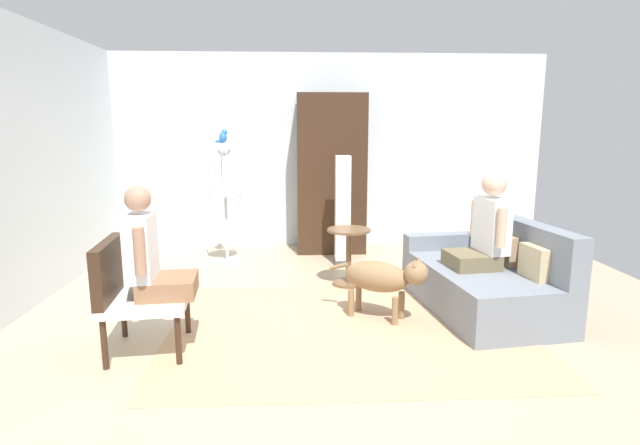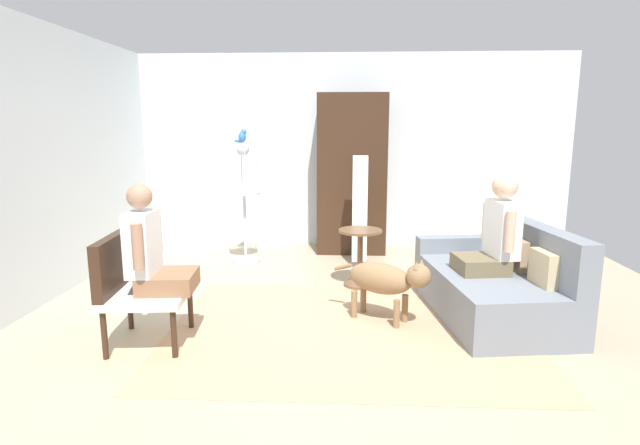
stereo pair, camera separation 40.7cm
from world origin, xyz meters
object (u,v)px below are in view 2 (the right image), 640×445
parrot (242,136)px  bird_cage_stand (244,202)px  person_on_couch (495,234)px  round_end_table (360,254)px  armchair (132,282)px  dog (386,279)px  armoire_cabinet (352,174)px  column_lamp (360,212)px  couch (497,284)px  person_on_armchair (151,251)px

parrot → bird_cage_stand: bearing=-0.0°
person_on_couch → round_end_table: person_on_couch is taller
person_on_couch → parrot: size_ratio=5.14×
armchair → person_on_couch: size_ratio=0.98×
person_on_couch → dog: bearing=-169.6°
parrot → armoire_cabinet: 1.57m
bird_cage_stand → column_lamp: size_ratio=1.11×
dog → parrot: parrot is taller
couch → column_lamp: size_ratio=1.30×
couch → armchair: 3.11m
person_on_couch → bird_cage_stand: bearing=146.1°
bird_cage_stand → parrot: 0.80m
person_on_couch → parrot: 3.20m
dog → parrot: bearing=130.2°
couch → parrot: bearing=147.1°
person_on_couch → person_on_armchair: bearing=-165.9°
person_on_couch → column_lamp: column_lamp is taller
armchair → parrot: bearing=80.9°
column_lamp → armoire_cabinet: bearing=97.2°
column_lamp → dog: bearing=-84.3°
armchair → person_on_couch: 3.06m
couch → person_on_armchair: (-2.85, -0.74, 0.45)m
person_on_couch → armoire_cabinet: 2.69m
round_end_table → parrot: (-1.42, 0.91, 1.21)m
armoire_cabinet → couch: bearing=-61.2°
dog → column_lamp: column_lamp is taller
couch → round_end_table: size_ratio=2.83×
couch → parrot: size_ratio=10.24×
couch → bird_cage_stand: size_ratio=1.17×
person_on_couch → person_on_armchair: person_on_couch is taller
person_on_couch → round_end_table: 1.47m
round_end_table → parrot: bearing=147.3°
armchair → person_on_couch: person_on_couch is taller
armoire_cabinet → person_on_armchair: bearing=-117.0°
bird_cage_stand → column_lamp: bird_cage_stand is taller
armchair → column_lamp: 2.99m
couch → bird_cage_stand: (-2.62, 1.69, 0.48)m
couch → person_on_couch: (-0.05, -0.03, 0.47)m
couch → round_end_table: couch is taller
person_on_armchair → round_end_table: person_on_armchair is taller
column_lamp → armchair: bearing=-127.6°
bird_cage_stand → parrot: size_ratio=8.79×
armchair → round_end_table: (1.81, 1.54, -0.15)m
armchair → dog: bearing=15.2°
couch → person_on_couch: size_ratio=1.99×
column_lamp → person_on_couch: bearing=-55.3°
round_end_table → bird_cage_stand: size_ratio=0.41×
parrot → dog: bearing=-49.8°
armchair → bird_cage_stand: size_ratio=0.58×
dog → armoire_cabinet: bearing=96.1°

